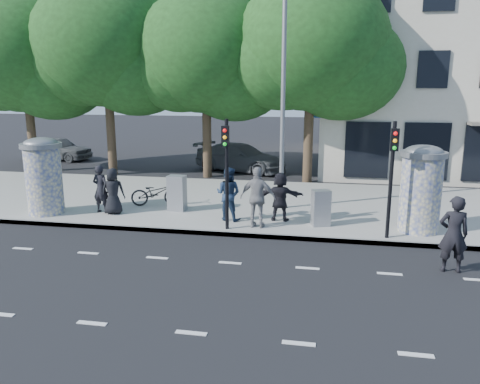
% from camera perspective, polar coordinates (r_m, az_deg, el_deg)
% --- Properties ---
extents(ground, '(120.00, 120.00, 0.00)m').
position_cam_1_polar(ground, '(11.06, -2.71, -11.25)').
color(ground, black).
rests_on(ground, ground).
extents(sidewalk, '(40.00, 8.00, 0.15)m').
position_cam_1_polar(sidewalk, '(18.03, 2.71, -1.42)').
color(sidewalk, gray).
rests_on(sidewalk, ground).
extents(curb, '(40.00, 0.10, 0.16)m').
position_cam_1_polar(curb, '(14.28, 0.54, -5.26)').
color(curb, slate).
rests_on(curb, ground).
extents(lane_dash_near, '(32.00, 0.12, 0.01)m').
position_cam_1_polar(lane_dash_near, '(9.16, -5.97, -16.73)').
color(lane_dash_near, silver).
rests_on(lane_dash_near, ground).
extents(lane_dash_far, '(32.00, 0.12, 0.01)m').
position_cam_1_polar(lane_dash_far, '(12.32, -1.21, -8.63)').
color(lane_dash_far, silver).
rests_on(lane_dash_far, ground).
extents(ad_column_left, '(1.36, 1.36, 2.65)m').
position_cam_1_polar(ad_column_left, '(17.46, -22.83, 2.02)').
color(ad_column_left, beige).
rests_on(ad_column_left, sidewalk).
extents(ad_column_right, '(1.36, 1.36, 2.65)m').
position_cam_1_polar(ad_column_right, '(15.10, 21.19, 0.60)').
color(ad_column_right, beige).
rests_on(ad_column_right, sidewalk).
extents(traffic_pole_near, '(0.22, 0.31, 3.40)m').
position_cam_1_polar(traffic_pole_near, '(14.11, -1.67, 3.53)').
color(traffic_pole_near, black).
rests_on(traffic_pole_near, sidewalk).
extents(traffic_pole_far, '(0.22, 0.31, 3.40)m').
position_cam_1_polar(traffic_pole_far, '(13.93, 18.04, 2.78)').
color(traffic_pole_far, black).
rests_on(traffic_pole_far, sidewalk).
extents(street_lamp, '(0.25, 0.93, 8.00)m').
position_cam_1_polar(street_lamp, '(16.53, 5.30, 13.77)').
color(street_lamp, slate).
rests_on(street_lamp, sidewalk).
extents(tree_far_left, '(7.20, 7.20, 9.26)m').
position_cam_1_polar(tree_far_left, '(27.14, -24.89, 15.24)').
color(tree_far_left, '#38281C').
rests_on(tree_far_left, ground).
extents(tree_mid_left, '(7.20, 7.20, 9.57)m').
position_cam_1_polar(tree_mid_left, '(24.89, -16.07, 16.94)').
color(tree_mid_left, '#38281C').
rests_on(tree_mid_left, ground).
extents(tree_near_left, '(6.80, 6.80, 8.97)m').
position_cam_1_polar(tree_near_left, '(23.32, -4.21, 16.63)').
color(tree_near_left, '#38281C').
rests_on(tree_near_left, ground).
extents(tree_center, '(7.00, 7.00, 9.30)m').
position_cam_1_polar(tree_center, '(22.21, 8.69, 17.35)').
color(tree_center, '#38281C').
rests_on(tree_center, ground).
extents(ped_a, '(0.89, 0.69, 1.61)m').
position_cam_1_polar(ped_a, '(16.72, -15.22, 0.11)').
color(ped_a, black).
rests_on(ped_a, sidewalk).
extents(ped_b, '(0.67, 0.49, 1.69)m').
position_cam_1_polar(ped_b, '(17.00, -16.60, 0.37)').
color(ped_b, black).
rests_on(ped_b, sidewalk).
extents(ped_c, '(0.99, 0.85, 1.77)m').
position_cam_1_polar(ped_c, '(15.39, -1.43, -0.21)').
color(ped_c, '#1C2D46').
rests_on(ped_c, sidewalk).
extents(ped_e, '(1.19, 0.77, 1.92)m').
position_cam_1_polar(ped_e, '(14.55, 2.18, -0.68)').
color(ped_e, gray).
rests_on(ped_e, sidewalk).
extents(ped_f, '(1.52, 0.60, 1.62)m').
position_cam_1_polar(ped_f, '(15.38, 4.91, -0.55)').
color(ped_f, black).
rests_on(ped_f, sidewalk).
extents(man_road, '(0.70, 0.46, 1.93)m').
position_cam_1_polar(man_road, '(12.60, 24.58, -4.71)').
color(man_road, black).
rests_on(man_road, ground).
extents(bicycle, '(1.18, 1.93, 0.96)m').
position_cam_1_polar(bicycle, '(17.62, -10.21, -0.09)').
color(bicycle, black).
rests_on(bicycle, sidewalk).
extents(cabinet_left, '(0.64, 0.48, 1.27)m').
position_cam_1_polar(cabinet_left, '(16.76, -7.70, -0.13)').
color(cabinet_left, gray).
rests_on(cabinet_left, sidewalk).
extents(cabinet_right, '(0.65, 0.55, 1.15)m').
position_cam_1_polar(cabinet_right, '(15.04, 9.83, -1.93)').
color(cabinet_right, gray).
rests_on(cabinet_right, sidewalk).
extents(car_left, '(2.29, 4.46, 1.45)m').
position_cam_1_polar(car_left, '(31.15, -21.33, 4.99)').
color(car_left, '#4D5154').
rests_on(car_left, ground).
extents(car_right, '(3.70, 5.48, 1.47)m').
position_cam_1_polar(car_right, '(25.22, 0.05, 4.24)').
color(car_right, '#494C50').
rests_on(car_right, ground).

